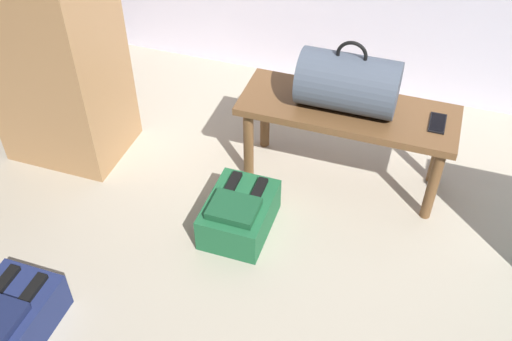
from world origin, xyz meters
name	(u,v)px	position (x,y,z in m)	size (l,w,h in m)	color
ground_plane	(331,296)	(0.00, 0.00, 0.00)	(6.60, 6.60, 0.00)	#B2A893
bench	(347,119)	(-0.13, 0.72, 0.37)	(1.00, 0.36, 0.44)	brown
duffel_bag_slate	(348,83)	(-0.14, 0.72, 0.57)	(0.44, 0.26, 0.34)	#475160
cell_phone	(437,123)	(0.27, 0.73, 0.44)	(0.07, 0.14, 0.01)	black
backpack_navy	(10,317)	(-1.14, -0.56, 0.09)	(0.28, 0.38, 0.21)	navy
backpack_green	(239,213)	(-0.49, 0.24, 0.09)	(0.28, 0.38, 0.21)	#1E6038
side_cabinet	(54,56)	(-1.52, 0.52, 0.55)	(0.56, 0.44, 1.10)	#A87A4C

